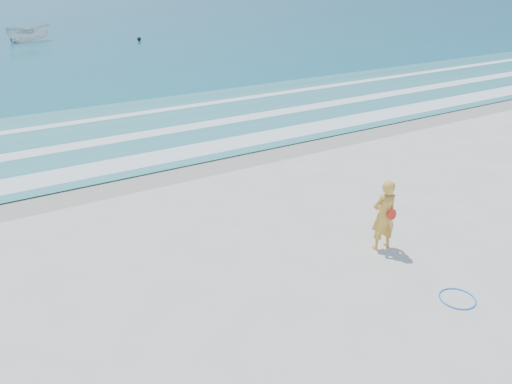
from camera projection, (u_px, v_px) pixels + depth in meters
ground at (350, 304)px, 10.38m from camera, size 400.00×400.00×0.00m
wet_sand at (179, 168)px, 17.39m from camera, size 400.00×2.40×0.00m
shallow at (132, 131)px, 21.27m from camera, size 400.00×10.00×0.01m
foam_near at (165, 156)px, 18.38m from camera, size 400.00×1.40×0.01m
foam_mid at (138, 135)px, 20.64m from camera, size 400.00×0.90×0.01m
foam_far at (115, 117)px, 23.21m from camera, size 400.00×0.60×0.01m
hoop at (457, 299)px, 10.54m from camera, size 0.96×0.96×0.03m
boat at (29, 33)px, 46.53m from camera, size 4.07×1.79×1.53m
buoy at (139, 39)px, 47.16m from camera, size 0.37×0.37×0.37m
woman at (384, 215)px, 12.11m from camera, size 0.72×0.53×1.82m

